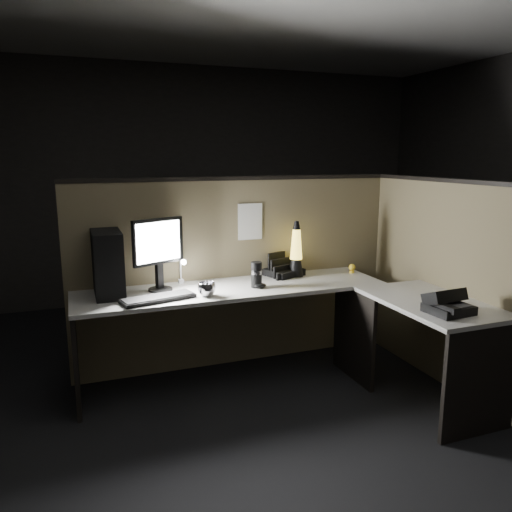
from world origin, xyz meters
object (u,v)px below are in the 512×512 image
object	(u,v)px
monitor	(158,247)
desk_phone	(447,304)
lava_lamp	(296,254)
keyboard	(158,298)
pc_tower	(107,263)

from	to	relation	value
monitor	desk_phone	distance (m)	1.98
monitor	desk_phone	world-z (taller)	monitor
monitor	lava_lamp	size ratio (longest dim) A/B	1.17
monitor	keyboard	xyz separation A→B (m)	(-0.06, -0.26, -0.30)
keyboard	lava_lamp	world-z (taller)	lava_lamp
lava_lamp	desk_phone	world-z (taller)	lava_lamp
pc_tower	lava_lamp	xyz separation A→B (m)	(1.46, 0.03, -0.04)
pc_tower	keyboard	xyz separation A→B (m)	(0.30, -0.27, -0.21)
lava_lamp	desk_phone	bearing A→B (deg)	-68.21
pc_tower	desk_phone	xyz separation A→B (m)	(1.94, -1.17, -0.17)
lava_lamp	desk_phone	distance (m)	1.29
desk_phone	lava_lamp	bearing A→B (deg)	107.27
monitor	desk_phone	bearing A→B (deg)	-60.14
pc_tower	keyboard	world-z (taller)	pc_tower
monitor	desk_phone	size ratio (longest dim) A/B	1.86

